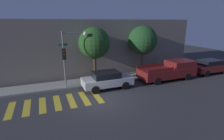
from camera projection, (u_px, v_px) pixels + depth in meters
name	position (u px, v px, depth m)	size (l,w,h in m)	color
ground_plane	(100.00, 100.00, 12.87)	(60.00, 60.00, 0.00)	#333335
sidewalk	(86.00, 82.00, 16.63)	(26.00, 2.04, 0.14)	gray
building_row	(76.00, 46.00, 19.82)	(26.00, 6.00, 5.83)	slate
crosswalk	(57.00, 103.00, 12.52)	(6.39, 2.60, 0.00)	gold
traffic_light_pole	(69.00, 50.00, 14.45)	(2.42, 0.56, 4.87)	slate
sedan_near_corner	(107.00, 80.00, 15.01)	(4.29, 1.84, 1.50)	#B7BABF
pickup_truck	(170.00, 70.00, 17.37)	(5.78, 2.09, 1.83)	maroon
sedan_middle	(210.00, 66.00, 19.39)	(4.57, 1.86, 1.55)	maroon
tree_near_corner	(94.00, 43.00, 16.27)	(2.95, 2.95, 5.16)	#42301E
tree_midblock	(143.00, 40.00, 18.12)	(3.00, 3.00, 5.23)	#4C3823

